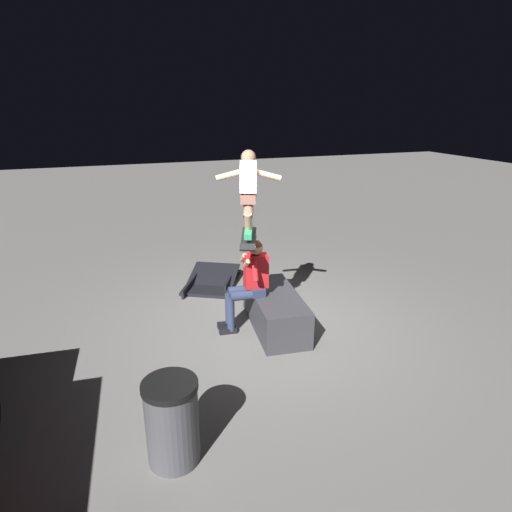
# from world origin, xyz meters

# --- Properties ---
(ground_plane) EXTENTS (40.00, 40.00, 0.00)m
(ground_plane) POSITION_xyz_m (0.00, 0.00, 0.00)
(ground_plane) COLOR slate
(ledge_box_main) EXTENTS (1.63, 0.84, 0.55)m
(ledge_box_main) POSITION_xyz_m (-0.10, -0.08, 0.27)
(ledge_box_main) COLOR #38383D
(ledge_box_main) RESTS_ON ground
(person_sitting_on_ledge) EXTENTS (0.60, 0.77, 1.38)m
(person_sitting_on_ledge) POSITION_xyz_m (0.00, 0.31, 0.78)
(person_sitting_on_ledge) COLOR #2D3856
(person_sitting_on_ledge) RESTS_ON ground
(skateboard) EXTENTS (1.02, 0.55, 0.13)m
(skateboard) POSITION_xyz_m (-0.12, 0.34, 1.46)
(skateboard) COLOR black
(skater_airborne) EXTENTS (0.63, 0.86, 1.12)m
(skater_airborne) POSITION_xyz_m (-0.07, 0.32, 2.14)
(skater_airborne) COLOR #2D9E66
(kicker_ramp) EXTENTS (1.45, 1.33, 0.33)m
(kicker_ramp) POSITION_xyz_m (1.81, 0.43, 0.05)
(kicker_ramp) COLOR black
(kicker_ramp) RESTS_ON ground
(trash_bin) EXTENTS (0.52, 0.52, 0.85)m
(trash_bin) POSITION_xyz_m (-2.21, 1.82, 0.43)
(trash_bin) COLOR #47474C
(trash_bin) RESTS_ON ground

